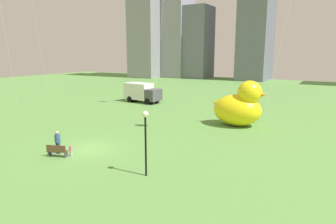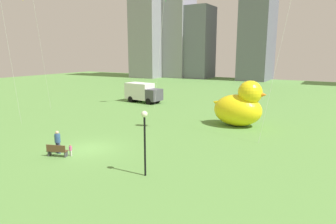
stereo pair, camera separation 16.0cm
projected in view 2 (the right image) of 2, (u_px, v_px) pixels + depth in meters
name	position (u px, v px, depth m)	size (l,w,h in m)	color
ground_plane	(89.00, 149.00, 23.11)	(140.00, 140.00, 0.00)	#5C9145
park_bench	(57.00, 150.00, 21.30)	(1.53, 0.90, 0.90)	brown
person_adult	(58.00, 141.00, 21.94)	(0.42, 0.42, 1.72)	#38476B
person_child	(71.00, 150.00, 21.44)	(0.21, 0.21, 0.85)	silver
giant_inflatable_duck	(240.00, 107.00, 30.04)	(5.64, 3.62, 4.67)	yellow
lamppost	(145.00, 130.00, 17.55)	(0.39, 0.39, 4.02)	black
box_truck	(143.00, 93.00, 44.43)	(5.94, 2.92, 2.85)	white
city_skyline	(220.00, 17.00, 80.62)	(73.82, 17.79, 40.48)	gray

